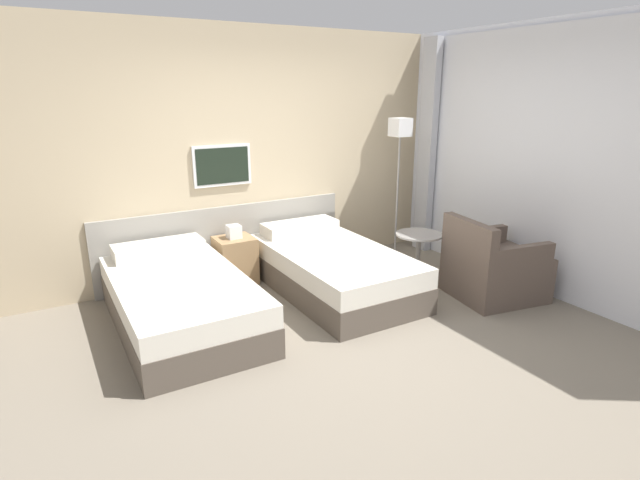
% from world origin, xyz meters
% --- Properties ---
extents(ground_plane, '(16.00, 16.00, 0.00)m').
position_xyz_m(ground_plane, '(0.00, 0.00, 0.00)').
color(ground_plane, slate).
extents(wall_headboard, '(10.00, 0.10, 2.70)m').
position_xyz_m(wall_headboard, '(-0.02, 1.97, 1.30)').
color(wall_headboard, '#C6B28E').
rests_on(wall_headboard, ground_plane).
extents(wall_window, '(0.21, 4.44, 2.70)m').
position_xyz_m(wall_window, '(2.31, -0.17, 1.34)').
color(wall_window, white).
rests_on(wall_window, ground_plane).
extents(bed_near_door, '(1.08, 1.96, 0.59)m').
position_xyz_m(bed_near_door, '(-1.18, 0.94, 0.24)').
color(bed_near_door, brown).
rests_on(bed_near_door, ground_plane).
extents(bed_near_window, '(1.08, 1.96, 0.59)m').
position_xyz_m(bed_near_window, '(0.41, 0.94, 0.24)').
color(bed_near_window, brown).
rests_on(bed_near_window, ground_plane).
extents(nightstand, '(0.40, 0.38, 0.65)m').
position_xyz_m(nightstand, '(-0.39, 1.67, 0.27)').
color(nightstand, '#9E7A51').
rests_on(nightstand, ground_plane).
extents(floor_lamp, '(0.24, 0.24, 1.72)m').
position_xyz_m(floor_lamp, '(1.60, 1.40, 1.39)').
color(floor_lamp, '#9E9993').
rests_on(floor_lamp, ground_plane).
extents(side_table, '(0.50, 0.50, 0.56)m').
position_xyz_m(side_table, '(1.32, 0.66, 0.40)').
color(side_table, gray).
rests_on(side_table, ground_plane).
extents(armchair, '(0.94, 0.88, 0.83)m').
position_xyz_m(armchair, '(1.74, -0.01, 0.29)').
color(armchair, brown).
rests_on(armchair, ground_plane).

